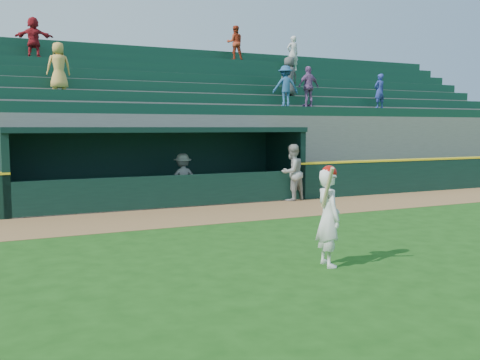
# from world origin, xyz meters

# --- Properties ---
(ground) EXTENTS (120.00, 120.00, 0.00)m
(ground) POSITION_xyz_m (0.00, 0.00, 0.00)
(ground) COLOR #194711
(ground) RESTS_ON ground
(warning_track) EXTENTS (40.00, 3.00, 0.01)m
(warning_track) POSITION_xyz_m (0.00, 4.90, 0.01)
(warning_track) COLOR olive
(warning_track) RESTS_ON ground
(field_wall_right) EXTENTS (15.50, 0.30, 1.20)m
(field_wall_right) POSITION_xyz_m (12.25, 6.55, 0.60)
(field_wall_right) COLOR black
(field_wall_right) RESTS_ON ground
(wall_stripe_right) EXTENTS (15.50, 0.32, 0.06)m
(wall_stripe_right) POSITION_xyz_m (12.25, 6.55, 1.23)
(wall_stripe_right) COLOR yellow
(wall_stripe_right) RESTS_ON field_wall_right
(dugout_player_front) EXTENTS (1.10, 0.98, 1.89)m
(dugout_player_front) POSITION_xyz_m (4.17, 6.40, 0.95)
(dugout_player_front) COLOR #A3A39E
(dugout_player_front) RESTS_ON ground
(dugout_player_inside) EXTENTS (1.05, 0.62, 1.60)m
(dugout_player_inside) POSITION_xyz_m (0.72, 7.57, 0.80)
(dugout_player_inside) COLOR gray
(dugout_player_inside) RESTS_ON ground
(dugout) EXTENTS (9.40, 2.80, 2.46)m
(dugout) POSITION_xyz_m (0.00, 8.00, 1.36)
(dugout) COLOR slate
(dugout) RESTS_ON ground
(stands) EXTENTS (34.50, 6.32, 7.08)m
(stands) POSITION_xyz_m (-0.02, 12.56, 2.40)
(stands) COLOR slate
(stands) RESTS_ON ground
(batter_at_plate) EXTENTS (0.54, 0.82, 1.81)m
(batter_at_plate) POSITION_xyz_m (0.41, -1.22, 0.90)
(batter_at_plate) COLOR white
(batter_at_plate) RESTS_ON ground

